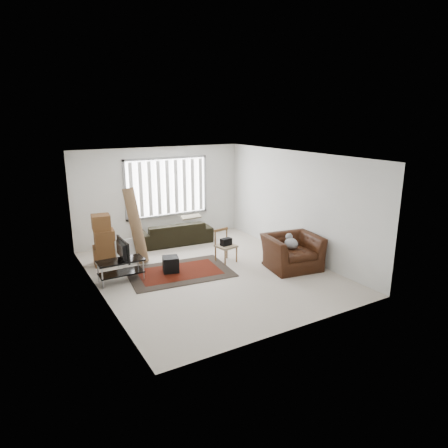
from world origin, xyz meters
The scene contains 11 objects.
room centered at (0.03, 0.51, 1.76)m, with size 6.00×6.02×2.71m.
persian_rug centered at (-0.63, 0.34, 0.01)m, with size 2.50×1.81×0.02m.
tv_stand centered at (-1.95, 0.51, 0.36)m, with size 1.00×0.45×0.50m.
tv centered at (-1.95, 0.51, 0.73)m, with size 0.81×0.10×0.46m, color black.
subwoofer centered at (-0.80, 0.46, 0.20)m, with size 0.36×0.36×0.36m, color black.
moving_boxes centered at (-1.99, 1.76, 0.58)m, with size 0.56×0.53×1.25m.
white_flatpack centered at (-1.54, 1.46, 0.32)m, with size 0.50×0.07×0.63m, color silver.
rolled_rug centered at (-1.24, 1.54, 0.94)m, with size 0.28×0.28×1.86m, color brown.
sofa centered at (0.16, 2.45, 0.41)m, with size 2.11×0.91×0.81m, color black.
side_chair centered at (0.66, 0.42, 0.46)m, with size 0.51×0.51×0.83m.
armchair centered at (1.83, -0.74, 0.46)m, with size 1.39×1.26×0.91m.
Camera 1 is at (-4.12, -7.70, 3.53)m, focal length 32.00 mm.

